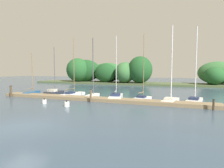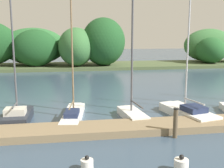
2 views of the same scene
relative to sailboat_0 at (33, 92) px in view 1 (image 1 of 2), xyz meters
name	(u,v)px [view 1 (image 1 of 2)]	position (x,y,z in m)	size (l,w,h in m)	color
ground	(21,127)	(10.45, -11.92, -0.34)	(160.00, 160.00, 0.00)	#384C60
dock_pier	(96,99)	(10.45, -1.52, -0.17)	(25.30, 1.80, 0.35)	#847051
far_shore	(134,73)	(8.79, 23.75, 2.46)	(56.43, 8.59, 6.68)	#4C5B38
sailboat_0	(33,92)	(0.00, 0.00, 0.00)	(1.60, 3.30, 5.81)	#285684
sailboat_1	(54,92)	(3.03, 0.85, 0.03)	(1.40, 2.93, 6.59)	#232833
sailboat_2	(73,93)	(5.98, 0.98, 0.00)	(1.51, 4.51, 7.82)	white
sailboat_3	(93,94)	(9.17, 0.46, 0.10)	(1.30, 2.98, 7.37)	white
sailboat_4	(116,96)	(12.28, 0.27, 0.00)	(2.24, 4.22, 7.39)	white
sailboat_5	(143,98)	(15.42, 0.49, -0.04)	(1.80, 2.97, 7.46)	white
sailboat_6	(171,99)	(18.46, -0.04, 0.05)	(1.77, 3.86, 8.03)	silver
sailboat_7	(195,99)	(20.84, 0.97, 0.04)	(1.89, 3.75, 7.92)	silver
mooring_piling_0	(11,91)	(-1.03, -2.62, 0.38)	(0.30, 0.30, 1.43)	#4C3D28
mooring_piling_1	(91,96)	(10.43, -2.66, 0.34)	(0.24, 0.24, 1.36)	brown
mooring_piling_2	(214,105)	(22.07, -2.77, 0.14)	(0.20, 0.20, 0.96)	#3D3323
channel_buoy_0	(44,101)	(6.33, -5.06, -0.14)	(0.43, 0.43, 0.54)	white
channel_buoy_1	(67,104)	(9.46, -5.68, -0.10)	(0.48, 0.48, 0.63)	white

